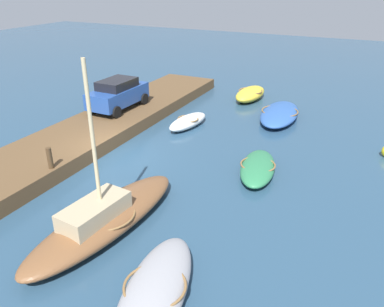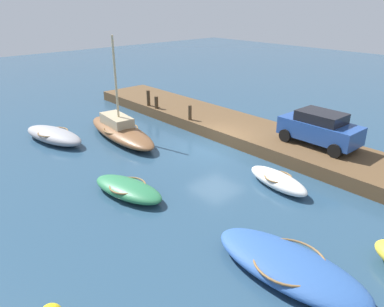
{
  "view_description": "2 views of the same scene",
  "coord_description": "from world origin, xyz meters",
  "px_view_note": "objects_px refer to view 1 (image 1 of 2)",
  "views": [
    {
      "loc": [
        12.59,
        10.01,
        7.55
      ],
      "look_at": [
        0.76,
        4.25,
        1.36
      ],
      "focal_mm": 35.69,
      "sensor_mm": 36.0,
      "label": 1
    },
    {
      "loc": [
        -12.56,
        13.04,
        7.3
      ],
      "look_at": [
        -1.13,
        2.76,
        0.78
      ],
      "focal_mm": 34.34,
      "sensor_mm": 36.0,
      "label": 2
    }
  ],
  "objects_px": {
    "rowboat_green": "(258,168)",
    "dinghy_white": "(188,122)",
    "sailboat_brown": "(105,217)",
    "rowboat_yellow": "(250,94)",
    "rowboat_grey": "(155,292)",
    "mooring_post_west": "(50,158)",
    "parked_car": "(118,94)",
    "motorboat_blue": "(280,114)"
  },
  "relations": [
    {
      "from": "rowboat_yellow",
      "to": "dinghy_white",
      "type": "height_order",
      "value": "rowboat_yellow"
    },
    {
      "from": "rowboat_grey",
      "to": "mooring_post_west",
      "type": "xyz_separation_m",
      "value": [
        -3.54,
        -6.86,
        0.71
      ]
    },
    {
      "from": "dinghy_white",
      "to": "rowboat_grey",
      "type": "bearing_deg",
      "value": 31.45
    },
    {
      "from": "parked_car",
      "to": "rowboat_grey",
      "type": "bearing_deg",
      "value": 40.04
    },
    {
      "from": "dinghy_white",
      "to": "rowboat_grey",
      "type": "height_order",
      "value": "rowboat_grey"
    },
    {
      "from": "mooring_post_west",
      "to": "rowboat_yellow",
      "type": "bearing_deg",
      "value": 165.83
    },
    {
      "from": "rowboat_green",
      "to": "parked_car",
      "type": "height_order",
      "value": "parked_car"
    },
    {
      "from": "sailboat_brown",
      "to": "parked_car",
      "type": "height_order",
      "value": "sailboat_brown"
    },
    {
      "from": "dinghy_white",
      "to": "parked_car",
      "type": "relative_size",
      "value": 0.82
    },
    {
      "from": "rowboat_green",
      "to": "mooring_post_west",
      "type": "xyz_separation_m",
      "value": [
        4.27,
        -7.11,
        0.79
      ]
    },
    {
      "from": "motorboat_blue",
      "to": "mooring_post_west",
      "type": "xyz_separation_m",
      "value": [
        11.24,
        -6.27,
        0.75
      ]
    },
    {
      "from": "dinghy_white",
      "to": "motorboat_blue",
      "type": "xyz_separation_m",
      "value": [
        -3.39,
        4.18,
        0.02
      ]
    },
    {
      "from": "rowboat_yellow",
      "to": "motorboat_blue",
      "type": "xyz_separation_m",
      "value": [
        2.89,
        2.7,
        -0.08
      ]
    },
    {
      "from": "rowboat_yellow",
      "to": "rowboat_grey",
      "type": "bearing_deg",
      "value": 14.53
    },
    {
      "from": "rowboat_yellow",
      "to": "motorboat_blue",
      "type": "distance_m",
      "value": 3.96
    },
    {
      "from": "rowboat_green",
      "to": "dinghy_white",
      "type": "height_order",
      "value": "dinghy_white"
    },
    {
      "from": "sailboat_brown",
      "to": "motorboat_blue",
      "type": "xyz_separation_m",
      "value": [
        -12.85,
        2.46,
        -0.13
      ]
    },
    {
      "from": "parked_car",
      "to": "sailboat_brown",
      "type": "bearing_deg",
      "value": 33.88
    },
    {
      "from": "sailboat_brown",
      "to": "rowboat_grey",
      "type": "height_order",
      "value": "sailboat_brown"
    },
    {
      "from": "sailboat_brown",
      "to": "dinghy_white",
      "type": "distance_m",
      "value": 9.61
    },
    {
      "from": "dinghy_white",
      "to": "rowboat_green",
      "type": "bearing_deg",
      "value": 63.24
    },
    {
      "from": "sailboat_brown",
      "to": "parked_car",
      "type": "xyz_separation_m",
      "value": [
        -8.83,
        -5.78,
        1.05
      ]
    },
    {
      "from": "mooring_post_west",
      "to": "dinghy_white",
      "type": "bearing_deg",
      "value": 165.09
    },
    {
      "from": "sailboat_brown",
      "to": "parked_car",
      "type": "relative_size",
      "value": 1.76
    },
    {
      "from": "rowboat_yellow",
      "to": "rowboat_grey",
      "type": "xyz_separation_m",
      "value": [
        17.67,
        3.29,
        -0.03
      ]
    },
    {
      "from": "rowboat_yellow",
      "to": "dinghy_white",
      "type": "distance_m",
      "value": 6.45
    },
    {
      "from": "rowboat_grey",
      "to": "dinghy_white",
      "type": "bearing_deg",
      "value": -169.69
    },
    {
      "from": "rowboat_grey",
      "to": "mooring_post_west",
      "type": "height_order",
      "value": "mooring_post_west"
    },
    {
      "from": "sailboat_brown",
      "to": "rowboat_yellow",
      "type": "bearing_deg",
      "value": -173.51
    },
    {
      "from": "rowboat_yellow",
      "to": "mooring_post_west",
      "type": "bearing_deg",
      "value": -10.19
    },
    {
      "from": "dinghy_white",
      "to": "sailboat_brown",
      "type": "bearing_deg",
      "value": 19.02
    },
    {
      "from": "rowboat_yellow",
      "to": "mooring_post_west",
      "type": "relative_size",
      "value": 3.99
    },
    {
      "from": "dinghy_white",
      "to": "mooring_post_west",
      "type": "distance_m",
      "value": 8.16
    },
    {
      "from": "rowboat_yellow",
      "to": "sailboat_brown",
      "type": "relative_size",
      "value": 0.51
    },
    {
      "from": "rowboat_green",
      "to": "dinghy_white",
      "type": "relative_size",
      "value": 1.15
    },
    {
      "from": "dinghy_white",
      "to": "rowboat_grey",
      "type": "distance_m",
      "value": 12.35
    },
    {
      "from": "motorboat_blue",
      "to": "mooring_post_west",
      "type": "bearing_deg",
      "value": -32.78
    },
    {
      "from": "mooring_post_west",
      "to": "rowboat_green",
      "type": "bearing_deg",
      "value": 120.95
    },
    {
      "from": "rowboat_green",
      "to": "mooring_post_west",
      "type": "relative_size",
      "value": 4.18
    },
    {
      "from": "rowboat_yellow",
      "to": "rowboat_green",
      "type": "bearing_deg",
      "value": 23.76
    },
    {
      "from": "sailboat_brown",
      "to": "dinghy_white",
      "type": "bearing_deg",
      "value": -164.09
    },
    {
      "from": "sailboat_brown",
      "to": "parked_car",
      "type": "bearing_deg",
      "value": -141.17
    }
  ]
}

